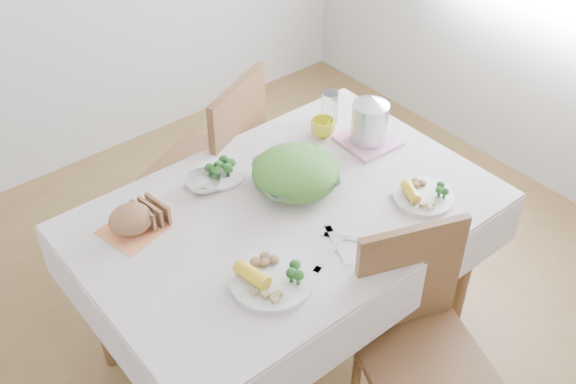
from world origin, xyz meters
TOP-DOWN VIEW (x-y plane):
  - floor at (0.00, 0.00)m, footprint 3.60×3.60m
  - dining_table at (0.00, 0.00)m, footprint 1.40×0.90m
  - tablecloth at (0.00, 0.00)m, footprint 1.50×1.00m
  - chair_near at (0.08, -0.65)m, footprint 0.53×0.53m
  - chair_far at (0.09, 0.72)m, footprint 0.58×0.58m
  - salad_bowl at (0.11, 0.09)m, footprint 0.40×0.40m
  - dinner_plate_left at (-0.27, -0.25)m, footprint 0.32×0.32m
  - dinner_plate_right at (0.43, -0.27)m, footprint 0.32×0.32m
  - broccoli_plate at (-0.08, 0.31)m, footprint 0.26×0.26m
  - napkin at (-0.49, 0.26)m, footprint 0.23×0.23m
  - bread_loaf at (-0.49, 0.26)m, footprint 0.16×0.15m
  - fruit_bowl at (-0.16, 0.30)m, footprint 0.16×0.16m
  - yellow_mug at (0.41, 0.27)m, footprint 0.12×0.12m
  - glass_tumbler at (0.51, 0.34)m, footprint 0.08×0.08m
  - pink_tray at (0.52, 0.11)m, footprint 0.23×0.23m
  - electric_kettle at (0.52, 0.11)m, footprint 0.20×0.20m
  - fork_left at (0.07, -0.27)m, footprint 0.14×0.17m
  - fork_right at (0.01, -0.26)m, footprint 0.09×0.20m
  - knife at (-0.04, -0.27)m, footprint 0.18×0.08m

SIDE VIEW (x-z plane):
  - floor at x=0.00m, z-range 0.00..0.00m
  - dining_table at x=0.00m, z-range 0.00..0.75m
  - chair_near at x=0.08m, z-range 0.01..0.92m
  - chair_far at x=0.09m, z-range -0.03..0.96m
  - tablecloth at x=0.00m, z-range 0.75..0.76m
  - napkin at x=-0.49m, z-range 0.76..0.77m
  - fork_left at x=0.07m, z-range 0.76..0.77m
  - fork_right at x=0.01m, z-range 0.76..0.77m
  - knife at x=-0.04m, z-range 0.76..0.77m
  - pink_tray at x=0.52m, z-range 0.76..0.78m
  - broccoli_plate at x=-0.08m, z-range 0.76..0.78m
  - dinner_plate_left at x=-0.27m, z-range 0.76..0.78m
  - dinner_plate_right at x=0.43m, z-range 0.76..0.78m
  - fruit_bowl at x=-0.16m, z-range 0.76..0.81m
  - salad_bowl at x=0.11m, z-range 0.76..0.84m
  - yellow_mug at x=0.41m, z-range 0.76..0.84m
  - bread_loaf at x=-0.49m, z-range 0.77..0.87m
  - glass_tumbler at x=0.51m, z-range 0.76..0.90m
  - electric_kettle at x=0.52m, z-range 0.78..0.99m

